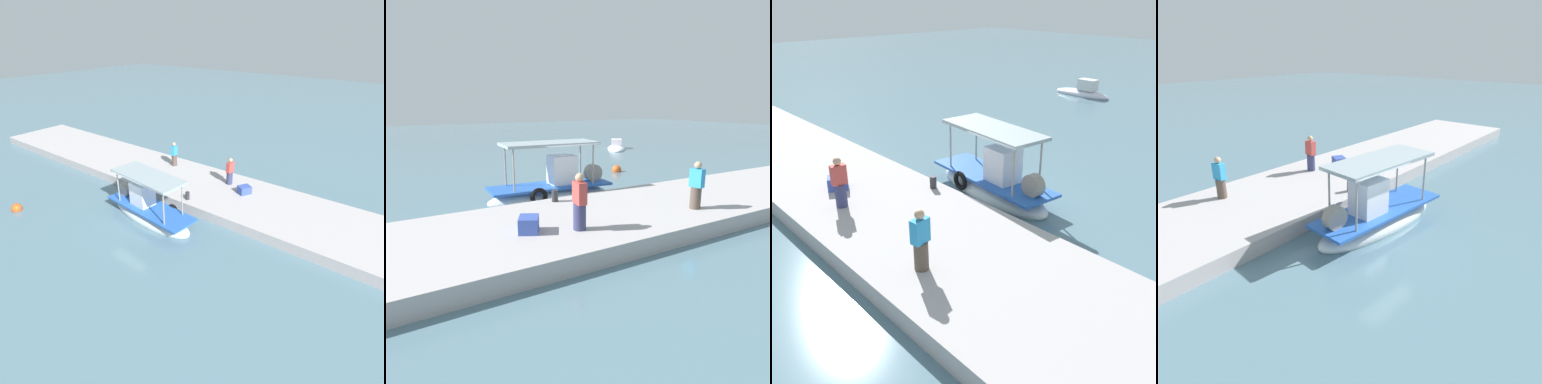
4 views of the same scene
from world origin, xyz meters
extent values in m
plane|color=slate|center=(0.00, 0.00, 0.00)|extent=(120.00, 120.00, 0.00)
cube|color=#B1AAAA|center=(0.00, -4.43, 0.28)|extent=(36.00, 5.20, 0.56)
ellipsoid|color=silver|center=(-0.74, -0.20, 0.13)|extent=(5.71, 2.18, 0.95)
cube|color=blue|center=(-0.74, -0.20, 0.65)|extent=(5.48, 2.16, 0.10)
cube|color=silver|center=(-0.19, -0.26, 1.28)|extent=(1.18, 1.02, 1.35)
cylinder|color=gray|center=(1.09, 0.26, 1.52)|extent=(0.07, 0.07, 1.83)
cylinder|color=gray|center=(0.98, -1.00, 1.52)|extent=(0.07, 0.07, 1.83)
cylinder|color=gray|center=(-2.46, 0.59, 1.52)|extent=(0.07, 0.07, 1.83)
cylinder|color=gray|center=(-2.58, -0.67, 1.52)|extent=(0.07, 0.07, 1.83)
cube|color=#95A4AB|center=(-0.74, -0.20, 2.49)|extent=(4.21, 2.04, 0.12)
torus|color=black|center=(-1.65, -0.99, 0.45)|extent=(0.75, 0.25, 0.74)
cylinder|color=gray|center=(1.37, -0.40, 1.05)|extent=(0.83, 0.42, 0.80)
cylinder|color=brown|center=(2.18, -5.70, 0.95)|extent=(0.42, 0.42, 0.78)
cube|color=#2F96D6|center=(2.18, -5.70, 1.66)|extent=(0.33, 0.51, 0.64)
sphere|color=tan|center=(2.18, -5.70, 2.10)|extent=(0.25, 0.25, 0.25)
cylinder|color=navy|center=(-2.45, -5.45, 0.95)|extent=(0.41, 0.41, 0.79)
cube|color=#C6453F|center=(-2.45, -5.45, 1.67)|extent=(0.31, 0.50, 0.65)
sphere|color=tan|center=(-2.45, -5.45, 2.12)|extent=(0.26, 0.26, 0.26)
cylinder|color=#2D2D33|center=(-1.62, -2.31, 0.78)|extent=(0.24, 0.24, 0.44)
cube|color=#374FA9|center=(-3.81, -4.88, 0.79)|extent=(0.82, 0.87, 0.46)
camera|label=1|loc=(-11.38, 10.13, 9.16)|focal=29.86mm
camera|label=2|loc=(-7.75, -14.10, 4.20)|focal=34.06mm
camera|label=3|loc=(9.92, -11.24, 6.98)|focal=41.56mm
camera|label=4|loc=(8.90, 6.63, 6.12)|focal=33.69mm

